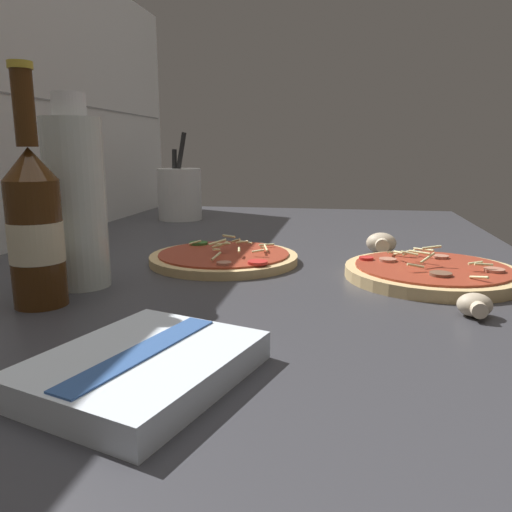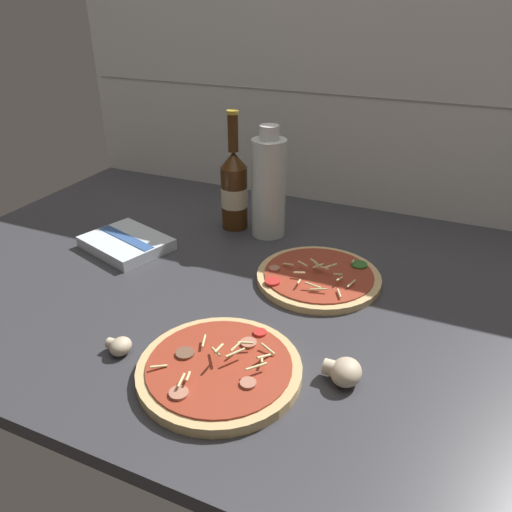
{
  "view_description": "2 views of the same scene",
  "coord_description": "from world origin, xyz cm",
  "px_view_note": "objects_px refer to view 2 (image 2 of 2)",
  "views": [
    {
      "loc": [
        -75.42,
        -13.34,
        20.38
      ],
      "look_at": [
        -12.75,
        -2.29,
        6.81
      ],
      "focal_mm": 35.0,
      "sensor_mm": 36.0,
      "label": 1
    },
    {
      "loc": [
        23.77,
        -75.1,
        52.32
      ],
      "look_at": [
        -10.75,
        2.76,
        6.59
      ],
      "focal_mm": 35.0,
      "sensor_mm": 36.0,
      "label": 2
    }
  ],
  "objects_px": {
    "pizza_far": "(318,277)",
    "mushroom_right": "(120,346)",
    "dish_towel": "(126,243)",
    "oil_bottle": "(269,187)",
    "beer_bottle": "(234,189)",
    "mushroom_left": "(344,372)",
    "pizza_near": "(220,369)"
  },
  "relations": [
    {
      "from": "pizza_far",
      "to": "beer_bottle",
      "type": "bearing_deg",
      "value": 148.36
    },
    {
      "from": "pizza_far",
      "to": "mushroom_right",
      "type": "height_order",
      "value": "pizza_far"
    },
    {
      "from": "pizza_far",
      "to": "mushroom_right",
      "type": "xyz_separation_m",
      "value": [
        -0.21,
        -0.33,
        0.01
      ]
    },
    {
      "from": "beer_bottle",
      "to": "dish_towel",
      "type": "bearing_deg",
      "value": -130.4
    },
    {
      "from": "pizza_far",
      "to": "mushroom_right",
      "type": "distance_m",
      "value": 0.4
    },
    {
      "from": "mushroom_left",
      "to": "oil_bottle",
      "type": "bearing_deg",
      "value": 125.11
    },
    {
      "from": "pizza_far",
      "to": "dish_towel",
      "type": "height_order",
      "value": "pizza_far"
    },
    {
      "from": "pizza_near",
      "to": "beer_bottle",
      "type": "distance_m",
      "value": 0.52
    },
    {
      "from": "pizza_near",
      "to": "beer_bottle",
      "type": "height_order",
      "value": "beer_bottle"
    },
    {
      "from": "pizza_far",
      "to": "beer_bottle",
      "type": "height_order",
      "value": "beer_bottle"
    },
    {
      "from": "oil_bottle",
      "to": "mushroom_right",
      "type": "bearing_deg",
      "value": -95.19
    },
    {
      "from": "beer_bottle",
      "to": "oil_bottle",
      "type": "xyz_separation_m",
      "value": [
        0.09,
        -0.0,
        0.02
      ]
    },
    {
      "from": "oil_bottle",
      "to": "beer_bottle",
      "type": "bearing_deg",
      "value": 177.78
    },
    {
      "from": "beer_bottle",
      "to": "mushroom_right",
      "type": "bearing_deg",
      "value": -85.06
    },
    {
      "from": "mushroom_left",
      "to": "dish_towel",
      "type": "xyz_separation_m",
      "value": [
        -0.54,
        0.22,
        -0.01
      ]
    },
    {
      "from": "beer_bottle",
      "to": "dish_towel",
      "type": "height_order",
      "value": "beer_bottle"
    },
    {
      "from": "pizza_near",
      "to": "beer_bottle",
      "type": "relative_size",
      "value": 0.89
    },
    {
      "from": "mushroom_left",
      "to": "mushroom_right",
      "type": "xyz_separation_m",
      "value": [
        -0.33,
        -0.08,
        -0.01
      ]
    },
    {
      "from": "oil_bottle",
      "to": "mushroom_left",
      "type": "relative_size",
      "value": 4.54
    },
    {
      "from": "mushroom_left",
      "to": "dish_towel",
      "type": "distance_m",
      "value": 0.58
    },
    {
      "from": "mushroom_right",
      "to": "pizza_far",
      "type": "bearing_deg",
      "value": 57.22
    },
    {
      "from": "oil_bottle",
      "to": "mushroom_left",
      "type": "bearing_deg",
      "value": -54.89
    },
    {
      "from": "pizza_far",
      "to": "dish_towel",
      "type": "xyz_separation_m",
      "value": [
        -0.42,
        -0.04,
        0.0
      ]
    },
    {
      "from": "dish_towel",
      "to": "mushroom_right",
      "type": "bearing_deg",
      "value": -54.78
    },
    {
      "from": "beer_bottle",
      "to": "mushroom_right",
      "type": "xyz_separation_m",
      "value": [
        0.04,
        -0.49,
        -0.08
      ]
    },
    {
      "from": "pizza_far",
      "to": "oil_bottle",
      "type": "height_order",
      "value": "oil_bottle"
    },
    {
      "from": "beer_bottle",
      "to": "pizza_near",
      "type": "bearing_deg",
      "value": -66.45
    },
    {
      "from": "mushroom_right",
      "to": "dish_towel",
      "type": "height_order",
      "value": "same"
    },
    {
      "from": "pizza_near",
      "to": "mushroom_right",
      "type": "xyz_separation_m",
      "value": [
        -0.16,
        -0.02,
        0.0
      ]
    },
    {
      "from": "mushroom_right",
      "to": "oil_bottle",
      "type": "bearing_deg",
      "value": 84.81
    },
    {
      "from": "pizza_near",
      "to": "beer_bottle",
      "type": "bearing_deg",
      "value": 113.55
    },
    {
      "from": "pizza_far",
      "to": "beer_bottle",
      "type": "xyz_separation_m",
      "value": [
        -0.26,
        0.16,
        0.09
      ]
    }
  ]
}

